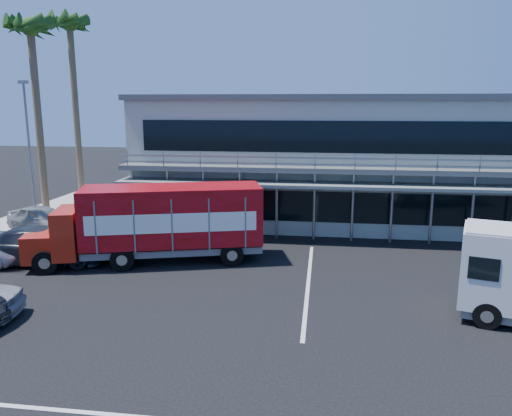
# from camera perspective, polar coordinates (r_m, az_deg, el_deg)

# --- Properties ---
(ground) EXTENTS (120.00, 120.00, 0.00)m
(ground) POSITION_cam_1_polar(r_m,az_deg,el_deg) (17.10, -1.22, -11.76)
(ground) COLOR black
(ground) RESTS_ON ground
(building) EXTENTS (22.40, 12.00, 7.30)m
(building) POSITION_cam_1_polar(r_m,az_deg,el_deg) (30.58, 8.79, 5.75)
(building) COLOR #A0A799
(building) RESTS_ON ground
(palm_e) EXTENTS (2.80, 2.80, 12.25)m
(palm_e) POSITION_cam_1_polar(r_m,az_deg,el_deg) (33.45, -24.31, 17.27)
(palm_e) COLOR brown
(palm_e) RESTS_ON ground
(palm_f) EXTENTS (2.80, 2.80, 13.25)m
(palm_f) POSITION_cam_1_polar(r_m,az_deg,el_deg) (38.52, -20.46, 18.07)
(palm_f) COLOR brown
(palm_f) RESTS_ON ground
(light_pole_far) EXTENTS (0.50, 0.25, 8.09)m
(light_pole_far) POSITION_cam_1_polar(r_m,az_deg,el_deg) (31.37, -24.50, 6.54)
(light_pole_far) COLOR gray
(light_pole_far) RESTS_ON ground
(red_truck) EXTENTS (10.17, 4.91, 3.34)m
(red_truck) POSITION_cam_1_polar(r_m,az_deg,el_deg) (22.08, -11.28, -1.49)
(red_truck) COLOR #AC1D0D
(red_truck) RESTS_ON ground
(parked_car_d) EXTENTS (5.71, 3.01, 1.58)m
(parked_car_d) POSITION_cam_1_polar(r_m,az_deg,el_deg) (23.65, -23.01, -3.95)
(parked_car_d) COLOR #2A2E38
(parked_car_d) RESTS_ON ground
(parked_car_e) EXTENTS (4.62, 3.18, 1.46)m
(parked_car_e) POSITION_cam_1_polar(r_m,az_deg,el_deg) (29.25, -23.22, -1.17)
(parked_car_e) COLOR gray
(parked_car_e) RESTS_ON ground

